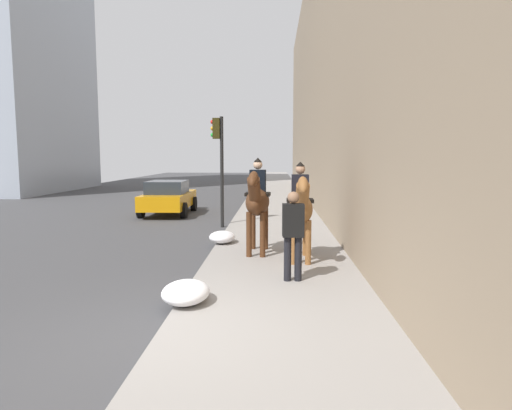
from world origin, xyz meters
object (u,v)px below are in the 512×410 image
Objects in this scene: car_near_lane at (168,197)px; mounted_horse_near at (257,200)px; pedestrian_greeting at (293,230)px; traffic_light_near_curb at (219,154)px; mounted_horse_far at (300,207)px.

mounted_horse_near is at bearing -154.09° from car_near_lane.
traffic_light_near_curb is (7.04, 2.26, 1.46)m from pedestrian_greeting.
mounted_horse_far is 0.59× the size of traffic_light_near_curb.
car_near_lane is 1.06× the size of traffic_light_near_curb.
traffic_light_near_curb is at bearing -158.97° from mounted_horse_near.
traffic_light_near_curb reaches higher than mounted_horse_far.
mounted_horse_near reaches higher than car_near_lane.
pedestrian_greeting is at bearing 21.36° from mounted_horse_near.
mounted_horse_far is at bearing -10.57° from pedestrian_greeting.
traffic_light_near_curb is at bearing -155.29° from mounted_horse_far.
traffic_light_near_curb is (-3.33, -2.59, 1.82)m from car_near_lane.
pedestrian_greeting is 0.45× the size of traffic_light_near_curb.
car_near_lane is at bearing -149.63° from mounted_horse_near.
pedestrian_greeting is (-1.66, 0.23, -0.24)m from mounted_horse_far.
mounted_horse_far reaches higher than pedestrian_greeting.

